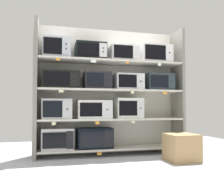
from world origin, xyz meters
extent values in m
cube|color=#B2B7BC|center=(0.00, -1.00, -0.01)|extent=(6.38, 6.00, 0.02)
cube|color=beige|center=(0.00, 0.24, 1.08)|extent=(2.58, 0.04, 2.16)
cube|color=gray|center=(-1.22, 0.00, 1.08)|extent=(0.05, 0.44, 2.16)
cube|color=gray|center=(1.22, 0.00, 1.08)|extent=(0.05, 0.44, 2.16)
cube|color=beige|center=(0.00, 0.00, 0.11)|extent=(2.38, 0.44, 0.03)
cube|color=#B7B0B5|center=(-0.88, 0.00, 0.29)|extent=(0.49, 0.39, 0.33)
cube|color=black|center=(-0.94, -0.20, 0.29)|extent=(0.35, 0.01, 0.24)
cube|color=black|center=(-0.71, -0.20, 0.29)|extent=(0.11, 0.01, 0.27)
cube|color=black|center=(-0.29, 0.00, 0.29)|extent=(0.57, 0.33, 0.33)
cube|color=black|center=(-0.36, -0.17, 0.29)|extent=(0.40, 0.01, 0.27)
cube|color=black|center=(-0.09, -0.17, 0.29)|extent=(0.14, 0.01, 0.26)
cube|color=orange|center=(-0.26, -0.22, 0.07)|extent=(0.07, 0.00, 0.04)
cube|color=beige|center=(0.00, 0.00, 0.59)|extent=(2.38, 0.44, 0.03)
cube|color=#B9B9B6|center=(-0.90, 0.00, 0.76)|extent=(0.46, 0.39, 0.31)
cube|color=black|center=(-0.97, -0.20, 0.76)|extent=(0.29, 0.01, 0.25)
cube|color=#B9B9B6|center=(-0.75, -0.20, 0.76)|extent=(0.14, 0.01, 0.25)
cylinder|color=#262628|center=(-0.75, -0.21, 0.76)|extent=(0.02, 0.01, 0.02)
cube|color=silver|center=(-0.31, 0.00, 0.75)|extent=(0.54, 0.40, 0.29)
cube|color=black|center=(-0.38, -0.20, 0.75)|extent=(0.35, 0.01, 0.21)
cube|color=silver|center=(-0.13, -0.20, 0.75)|extent=(0.16, 0.01, 0.24)
cylinder|color=#262628|center=(-0.13, -0.21, 0.75)|extent=(0.02, 0.01, 0.02)
cube|color=silver|center=(0.28, 0.00, 0.77)|extent=(0.45, 0.37, 0.34)
cube|color=black|center=(0.22, -0.19, 0.77)|extent=(0.30, 0.01, 0.24)
cube|color=silver|center=(0.44, -0.19, 0.77)|extent=(0.12, 0.01, 0.27)
cylinder|color=#262628|center=(0.44, -0.20, 0.77)|extent=(0.02, 0.01, 0.02)
cube|color=beige|center=(-0.95, -0.22, 0.55)|extent=(0.05, 0.00, 0.05)
cube|color=orange|center=(-0.29, -0.22, 0.55)|extent=(0.06, 0.00, 0.05)
cube|color=beige|center=(0.30, -0.22, 0.55)|extent=(0.06, 0.00, 0.04)
cube|color=beige|center=(0.00, 0.00, 1.07)|extent=(2.38, 0.44, 0.03)
cube|color=black|center=(-0.84, 0.00, 1.22)|extent=(0.57, 0.38, 0.28)
cube|color=black|center=(-0.91, -0.20, 1.22)|extent=(0.39, 0.01, 0.21)
cube|color=black|center=(-0.64, -0.20, 1.22)|extent=(0.15, 0.01, 0.22)
cylinder|color=#262628|center=(-0.64, -0.20, 1.19)|extent=(0.02, 0.01, 0.02)
cylinder|color=#262628|center=(-0.64, -0.20, 1.25)|extent=(0.02, 0.01, 0.02)
cube|color=#29262B|center=(-0.26, 0.00, 1.22)|extent=(0.43, 0.35, 0.28)
cube|color=black|center=(-0.32, -0.18, 1.22)|extent=(0.27, 0.01, 0.22)
cube|color=black|center=(-0.11, -0.18, 1.22)|extent=(0.13, 0.01, 0.23)
cylinder|color=#262628|center=(-0.11, -0.19, 1.19)|extent=(0.02, 0.01, 0.02)
cylinder|color=#262628|center=(-0.11, -0.19, 1.26)|extent=(0.02, 0.01, 0.02)
cube|color=silver|center=(0.28, 0.00, 1.22)|extent=(0.47, 0.38, 0.27)
cube|color=black|center=(0.22, -0.20, 1.22)|extent=(0.31, 0.01, 0.21)
cube|color=silver|center=(0.44, -0.19, 1.22)|extent=(0.14, 0.01, 0.21)
cylinder|color=#262628|center=(0.44, -0.20, 1.22)|extent=(0.02, 0.01, 0.02)
cube|color=#273237|center=(0.84, 0.00, 1.23)|extent=(0.47, 0.38, 0.29)
cube|color=black|center=(0.78, -0.19, 1.23)|extent=(0.32, 0.01, 0.20)
cube|color=#273237|center=(1.00, -0.19, 1.23)|extent=(0.12, 0.01, 0.23)
cylinder|color=#262628|center=(1.00, -0.20, 1.23)|extent=(0.02, 0.01, 0.02)
cube|color=beige|center=(-0.84, -0.22, 1.03)|extent=(0.07, 0.00, 0.04)
cube|color=beige|center=(0.28, -0.22, 1.03)|extent=(0.05, 0.00, 0.04)
cube|color=orange|center=(0.86, -0.22, 1.03)|extent=(0.08, 0.00, 0.04)
cube|color=beige|center=(0.00, 0.00, 1.55)|extent=(2.38, 0.44, 0.03)
cube|color=#B2B9C2|center=(-0.91, 0.00, 1.73)|extent=(0.43, 0.33, 0.33)
cube|color=black|center=(-0.97, -0.17, 1.73)|extent=(0.28, 0.01, 0.25)
cube|color=#B2B9C2|center=(-0.77, -0.17, 1.73)|extent=(0.13, 0.01, 0.26)
cylinder|color=#262628|center=(-0.77, -0.18, 1.69)|extent=(0.02, 0.01, 0.02)
cylinder|color=#262628|center=(-0.77, -0.18, 1.76)|extent=(0.02, 0.01, 0.02)
cube|color=black|center=(-0.37, 0.00, 1.70)|extent=(0.49, 0.36, 0.28)
cube|color=black|center=(-0.42, -0.19, 1.70)|extent=(0.34, 0.01, 0.20)
cube|color=silver|center=(-0.19, -0.19, 1.70)|extent=(0.12, 0.01, 0.22)
cylinder|color=#262628|center=(-0.19, -0.19, 1.67)|extent=(0.02, 0.01, 0.02)
cylinder|color=#262628|center=(-0.19, -0.19, 1.73)|extent=(0.02, 0.01, 0.02)
cube|color=silver|center=(0.19, 0.00, 1.69)|extent=(0.46, 0.38, 0.26)
cube|color=black|center=(0.14, -0.19, 1.69)|extent=(0.32, 0.01, 0.21)
cube|color=silver|center=(0.36, -0.19, 1.69)|extent=(0.11, 0.01, 0.21)
cube|color=silver|center=(0.78, 0.00, 1.72)|extent=(0.54, 0.33, 0.32)
cube|color=black|center=(0.72, -0.17, 1.72)|extent=(0.37, 0.01, 0.25)
cube|color=silver|center=(0.97, -0.17, 1.72)|extent=(0.14, 0.01, 0.25)
cylinder|color=#262628|center=(0.97, -0.18, 1.72)|extent=(0.02, 0.01, 0.02)
cube|color=orange|center=(-0.90, -0.22, 1.51)|extent=(0.06, 0.00, 0.04)
cube|color=white|center=(-0.35, -0.22, 1.51)|extent=(0.09, 0.00, 0.04)
cube|color=orange|center=(0.20, -0.22, 1.51)|extent=(0.06, 0.00, 0.03)
cube|color=white|center=(0.76, -0.22, 1.50)|extent=(0.06, 0.00, 0.05)
cube|color=tan|center=(0.88, -0.71, 0.20)|extent=(0.43, 0.43, 0.39)
camera|label=1|loc=(-0.99, -3.99, 0.77)|focal=39.43mm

